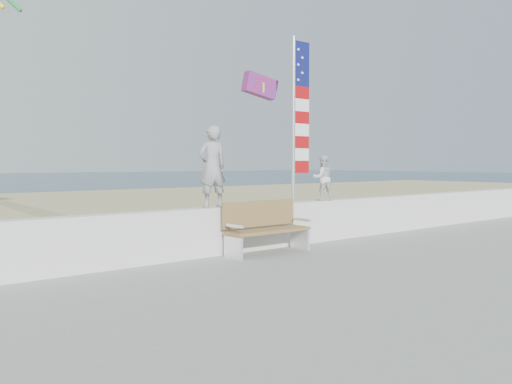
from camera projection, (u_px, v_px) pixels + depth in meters
ground at (315, 276)px, 9.17m from camera, size 220.00×220.00×0.00m
sand at (95, 227)px, 16.06m from camera, size 90.00×40.00×0.08m
seawall at (242, 228)px, 10.67m from camera, size 30.00×0.35×0.90m
adult at (212, 167)px, 10.15m from camera, size 0.61×0.45×1.54m
child at (322, 178)px, 12.10m from camera, size 0.60×0.54×1.01m
bench at (265, 227)px, 10.46m from camera, size 1.80×0.57×1.00m
flag at (298, 113)px, 11.52m from camera, size 0.50×0.08×3.50m
parafoil_kite at (261, 86)px, 12.43m from camera, size 0.91×0.32×0.61m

